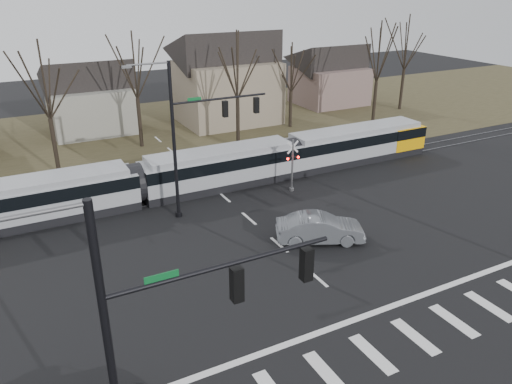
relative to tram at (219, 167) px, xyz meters
name	(u,v)px	position (x,y,z in m)	size (l,w,h in m)	color
ground	(339,297)	(-0.52, -16.00, -1.62)	(140.00, 140.00, 0.00)	black
grass_verge	(152,134)	(-0.52, 16.00, -1.61)	(140.00, 28.00, 0.01)	#38331E
crosswalk	(394,345)	(-0.52, -20.00, -1.61)	(27.00, 2.60, 0.01)	silver
stop_line	(362,317)	(-0.52, -17.80, -1.61)	(28.00, 0.35, 0.01)	silver
lane_dashes	(213,188)	(-0.52, 0.00, -1.61)	(0.18, 30.00, 0.01)	silver
rail_pair	(215,188)	(-0.52, -0.20, -1.59)	(90.00, 1.52, 0.06)	#59595E
tram	(219,167)	(0.00, 0.00, 0.00)	(39.13, 2.91, 2.97)	gray
sedan	(320,228)	(1.87, -10.72, -0.76)	(5.51, 3.84, 1.72)	#5A5E63
signal_pole_near_left	(171,342)	(-10.93, -22.00, 4.08)	(9.28, 0.44, 10.20)	black
signal_pole_far	(197,131)	(-2.93, -3.50, 4.08)	(9.28, 0.44, 10.20)	black
rail_crossing_signal	(292,167)	(4.48, -3.21, 0.27)	(1.08, 0.36, 4.00)	#59595B
tree_row	(189,95)	(1.48, 10.00, 3.38)	(59.20, 7.20, 10.00)	black
house_b	(89,93)	(-5.52, 20.00, 2.35)	(8.64, 7.56, 7.65)	gray
house_c	(227,74)	(8.48, 17.00, 3.62)	(10.80, 8.64, 10.10)	#7F715C
house_d	(330,72)	(23.48, 19.00, 2.35)	(8.64, 7.56, 7.65)	#6C5550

